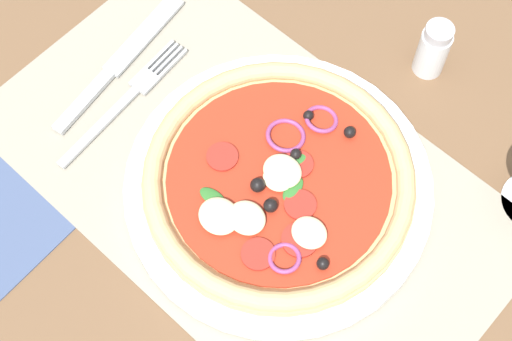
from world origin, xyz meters
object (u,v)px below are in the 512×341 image
plate (278,187)px  pizza (278,180)px  fork (129,97)px  pepper_shaker (433,49)px  knife (121,60)px

plate → pizza: pizza is taller
fork → pepper_shaker: bearing=-44.7°
fork → pizza: bearing=-86.9°
pizza → plate: bearing=114.5°
knife → fork: bearing=-130.7°
knife → pepper_shaker: (24.03, 21.38, 2.60)cm
pepper_shaker → fork: bearing=-130.3°
fork → pepper_shaker: 31.34cm
pizza → knife: pizza is taller
plate → knife: (-22.02, -0.05, -0.44)cm
plate → fork: (-18.18, -2.50, -0.48)cm
pizza → fork: pizza is taller
plate → fork: 18.35cm
plate → knife: 22.03cm
plate → pepper_shaker: pepper_shaker is taller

